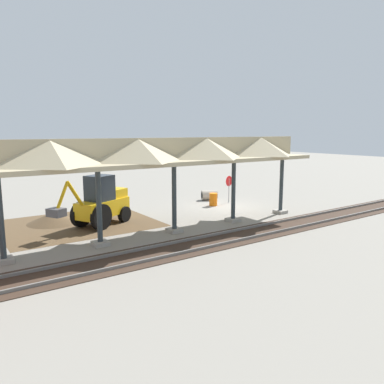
{
  "coord_description": "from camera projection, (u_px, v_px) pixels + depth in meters",
  "views": [
    {
      "loc": [
        16.63,
        19.77,
        5.21
      ],
      "look_at": [
        3.91,
        1.57,
        1.6
      ],
      "focal_mm": 35.0,
      "sensor_mm": 36.0,
      "label": 1
    }
  ],
  "objects": [
    {
      "name": "rail_tracks",
      "position": [
        295.0,
        224.0,
        21.2
      ],
      "size": [
        60.0,
        2.58,
        0.15
      ],
      "color": "slate",
      "rests_on": "ground"
    },
    {
      "name": "platform_canopy",
      "position": [
        174.0,
        152.0,
        18.86
      ],
      "size": [
        17.34,
        3.2,
        4.9
      ],
      "color": "#9E998E",
      "rests_on": "ground"
    },
    {
      "name": "concrete_pipe",
      "position": [
        209.0,
        195.0,
        28.61
      ],
      "size": [
        1.37,
        1.16,
        0.75
      ],
      "color": "#9E9384",
      "rests_on": "ground"
    },
    {
      "name": "backhoe",
      "position": [
        101.0,
        203.0,
        20.84
      ],
      "size": [
        5.14,
        3.43,
        2.82
      ],
      "color": "#EAB214",
      "rests_on": "ground"
    },
    {
      "name": "traffic_barrel",
      "position": [
        213.0,
        199.0,
        26.41
      ],
      "size": [
        0.56,
        0.56,
        0.9
      ],
      "primitive_type": "cylinder",
      "color": "orange",
      "rests_on": "ground"
    },
    {
      "name": "stop_sign",
      "position": [
        229.0,
        184.0,
        27.38
      ],
      "size": [
        0.74,
        0.22,
        1.99
      ],
      "color": "gray",
      "rests_on": "ground"
    },
    {
      "name": "dirt_mound",
      "position": [
        53.0,
        223.0,
        21.53
      ],
      "size": [
        5.8,
        5.8,
        1.23
      ],
      "primitive_type": "cone",
      "color": "brown",
      "rests_on": "ground"
    },
    {
      "name": "dirt_work_zone",
      "position": [
        78.0,
        224.0,
        21.35
      ],
      "size": [
        8.24,
        7.0,
        0.01
      ],
      "primitive_type": "cube",
      "color": "brown",
      "rests_on": "ground"
    },
    {
      "name": "ground_plane",
      "position": [
        225.0,
        206.0,
        26.23
      ],
      "size": [
        120.0,
        120.0,
        0.0
      ],
      "primitive_type": "plane",
      "color": "gray"
    }
  ]
}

